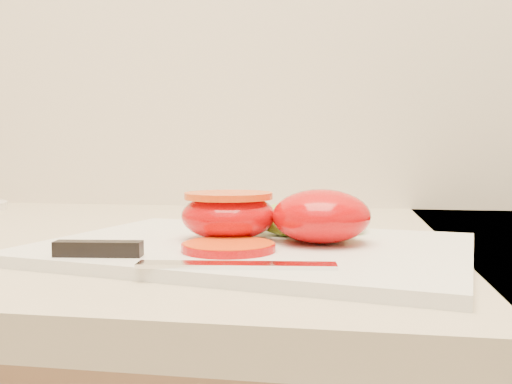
# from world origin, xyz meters

# --- Properties ---
(cutting_board) EXTENTS (0.42, 0.34, 0.01)m
(cutting_board) POSITION_xyz_m (-0.01, 1.56, 0.94)
(cutting_board) COLOR silver
(cutting_board) RESTS_ON counter
(tomato_half_dome) EXTENTS (0.09, 0.09, 0.05)m
(tomato_half_dome) POSITION_xyz_m (0.05, 1.57, 0.96)
(tomato_half_dome) COLOR red
(tomato_half_dome) RESTS_ON cutting_board
(tomato_half_cut) EXTENTS (0.09, 0.09, 0.04)m
(tomato_half_cut) POSITION_xyz_m (-0.04, 1.58, 0.96)
(tomato_half_cut) COLOR red
(tomato_half_cut) RESTS_ON cutting_board
(tomato_slice_0) EXTENTS (0.07, 0.07, 0.01)m
(tomato_slice_0) POSITION_xyz_m (-0.02, 1.52, 0.94)
(tomato_slice_0) COLOR #EE551C
(tomato_slice_0) RESTS_ON cutting_board
(lettuce_leaf_0) EXTENTS (0.14, 0.12, 0.03)m
(lettuce_leaf_0) POSITION_xyz_m (0.04, 1.64, 0.95)
(lettuce_leaf_0) COLOR #94C534
(lettuce_leaf_0) RESTS_ON cutting_board
(knife) EXTENTS (0.22, 0.05, 0.01)m
(knife) POSITION_xyz_m (-0.07, 1.47, 0.94)
(knife) COLOR silver
(knife) RESTS_ON cutting_board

